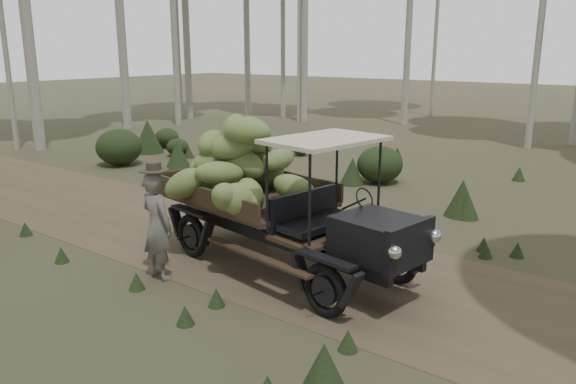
# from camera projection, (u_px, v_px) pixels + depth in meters

# --- Properties ---
(ground) EXTENTS (120.00, 120.00, 0.00)m
(ground) POSITION_uv_depth(u_px,v_px,m) (228.00, 243.00, 11.45)
(ground) COLOR #473D2B
(ground) RESTS_ON ground
(dirt_track) EXTENTS (70.00, 4.00, 0.01)m
(dirt_track) POSITION_uv_depth(u_px,v_px,m) (228.00, 243.00, 11.45)
(dirt_track) COLOR brown
(dirt_track) RESTS_ON ground
(banana_truck) EXTENTS (5.69, 2.91, 2.76)m
(banana_truck) POSITION_uv_depth(u_px,v_px,m) (260.00, 177.00, 10.17)
(banana_truck) COLOR black
(banana_truck) RESTS_ON ground
(farmer) EXTENTS (0.72, 0.55, 2.03)m
(farmer) POSITION_uv_depth(u_px,v_px,m) (157.00, 224.00, 9.49)
(farmer) COLOR #5F5D57
(farmer) RESTS_ON ground
(undergrowth) EXTENTS (22.16, 21.21, 1.39)m
(undergrowth) POSITION_uv_depth(u_px,v_px,m) (182.00, 199.00, 12.77)
(undergrowth) COLOR #233319
(undergrowth) RESTS_ON ground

